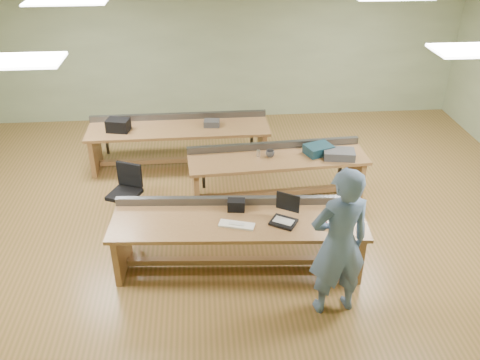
# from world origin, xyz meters

# --- Properties ---
(floor) EXTENTS (10.00, 10.00, 0.00)m
(floor) POSITION_xyz_m (0.00, 0.00, 0.00)
(floor) COLOR olive
(floor) RESTS_ON ground
(ceiling) EXTENTS (10.00, 10.00, 0.00)m
(ceiling) POSITION_xyz_m (0.00, 0.00, 3.00)
(ceiling) COLOR silver
(ceiling) RESTS_ON wall_back
(wall_back) EXTENTS (10.00, 0.04, 3.00)m
(wall_back) POSITION_xyz_m (0.00, 4.00, 1.50)
(wall_back) COLOR #9DAE84
(wall_back) RESTS_ON floor
(wall_front) EXTENTS (10.00, 0.04, 3.00)m
(wall_front) POSITION_xyz_m (0.00, -4.00, 1.50)
(wall_front) COLOR #9DAE84
(wall_front) RESTS_ON floor
(fluor_panels) EXTENTS (6.20, 3.50, 0.03)m
(fluor_panels) POSITION_xyz_m (0.00, 0.00, 2.97)
(fluor_panels) COLOR white
(fluor_panels) RESTS_ON ceiling
(workbench_front) EXTENTS (3.33, 1.10, 0.86)m
(workbench_front) POSITION_xyz_m (-0.13, -1.18, 0.57)
(workbench_front) COLOR olive
(workbench_front) RESTS_ON floor
(workbench_mid) EXTENTS (2.88, 0.93, 0.86)m
(workbench_mid) POSITION_xyz_m (0.63, 0.51, 0.56)
(workbench_mid) COLOR olive
(workbench_mid) RESTS_ON floor
(workbench_back) EXTENTS (3.22, 0.88, 0.86)m
(workbench_back) POSITION_xyz_m (-0.97, 1.81, 0.56)
(workbench_back) COLOR olive
(workbench_back) RESTS_ON floor
(person) EXTENTS (0.76, 0.56, 1.93)m
(person) POSITION_xyz_m (0.94, -2.07, 0.96)
(person) COLOR slate
(person) RESTS_ON floor
(laptop_base) EXTENTS (0.40, 0.38, 0.03)m
(laptop_base) POSITION_xyz_m (0.43, -1.32, 0.77)
(laptop_base) COLOR black
(laptop_base) RESTS_ON workbench_front
(laptop_screen) EXTENTS (0.28, 0.17, 0.25)m
(laptop_screen) POSITION_xyz_m (0.50, -1.21, 1.00)
(laptop_screen) COLOR black
(laptop_screen) RESTS_ON laptop_base
(keyboard) EXTENTS (0.47, 0.27, 0.03)m
(keyboard) POSITION_xyz_m (-0.17, -1.33, 0.76)
(keyboard) COLOR silver
(keyboard) RESTS_ON workbench_front
(trackball_mouse) EXTENTS (0.12, 0.14, 0.06)m
(trackball_mouse) POSITION_xyz_m (0.96, -1.43, 0.78)
(trackball_mouse) COLOR white
(trackball_mouse) RESTS_ON workbench_front
(camera_bag) EXTENTS (0.24, 0.17, 0.15)m
(camera_bag) POSITION_xyz_m (-0.14, -0.97, 0.83)
(camera_bag) COLOR black
(camera_bag) RESTS_ON workbench_front
(task_chair) EXTENTS (0.63, 0.63, 0.89)m
(task_chair) POSITION_xyz_m (-1.73, 0.07, 0.33)
(task_chair) COLOR black
(task_chair) RESTS_ON floor
(parts_bin_teal) EXTENTS (0.50, 0.44, 0.15)m
(parts_bin_teal) POSITION_xyz_m (1.29, 0.57, 0.82)
(parts_bin_teal) COLOR #122F3C
(parts_bin_teal) RESTS_ON workbench_mid
(parts_bin_grey) EXTENTS (0.52, 0.38, 0.13)m
(parts_bin_grey) POSITION_xyz_m (1.58, 0.39, 0.82)
(parts_bin_grey) COLOR #3B3B3E
(parts_bin_grey) RESTS_ON workbench_mid
(mug) EXTENTS (0.15, 0.15, 0.11)m
(mug) POSITION_xyz_m (0.50, 0.52, 0.80)
(mug) COLOR #3B3B3E
(mug) RESTS_ON workbench_mid
(drinks_can) EXTENTS (0.08, 0.08, 0.11)m
(drinks_can) POSITION_xyz_m (0.32, 0.55, 0.80)
(drinks_can) COLOR #B7B7BC
(drinks_can) RESTS_ON workbench_mid
(storage_box_back) EXTENTS (0.43, 0.34, 0.22)m
(storage_box_back) POSITION_xyz_m (-2.00, 1.71, 0.86)
(storage_box_back) COLOR black
(storage_box_back) RESTS_ON workbench_back
(tray_back) EXTENTS (0.29, 0.23, 0.11)m
(tray_back) POSITION_xyz_m (-0.37, 1.79, 0.80)
(tray_back) COLOR #3B3B3E
(tray_back) RESTS_ON workbench_back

